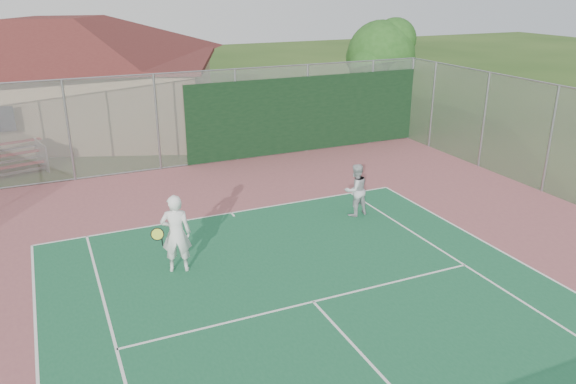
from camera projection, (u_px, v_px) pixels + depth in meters
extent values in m
cylinder|color=gray|center=(69.00, 131.00, 19.00)|extent=(0.08, 0.08, 3.50)
cylinder|color=gray|center=(157.00, 123.00, 20.15)|extent=(0.08, 0.08, 3.50)
cylinder|color=gray|center=(236.00, 116.00, 21.30)|extent=(0.08, 0.08, 3.50)
cylinder|color=gray|center=(307.00, 109.00, 22.45)|extent=(0.08, 0.08, 3.50)
cylinder|color=gray|center=(371.00, 103.00, 23.60)|extent=(0.08, 0.08, 3.50)
cylinder|color=gray|center=(411.00, 99.00, 24.37)|extent=(0.08, 0.08, 3.50)
cylinder|color=gray|center=(181.00, 72.00, 19.93)|extent=(20.00, 0.05, 0.05)
cylinder|color=gray|center=(188.00, 165.00, 21.13)|extent=(20.00, 0.05, 0.05)
cube|color=#999EA0|center=(185.00, 120.00, 20.54)|extent=(20.00, 0.02, 3.50)
cube|color=black|center=(308.00, 114.00, 22.48)|extent=(10.00, 0.04, 3.00)
cylinder|color=gray|center=(432.00, 105.00, 23.09)|extent=(0.08, 0.08, 3.50)
cylinder|color=gray|center=(484.00, 121.00, 20.52)|extent=(0.08, 0.08, 3.50)
cylinder|color=gray|center=(550.00, 140.00, 17.95)|extent=(0.08, 0.08, 3.50)
cube|color=#999EA0|center=(484.00, 121.00, 20.52)|extent=(0.02, 9.00, 3.50)
cube|color=tan|center=(64.00, 97.00, 25.59)|extent=(14.89, 12.37, 3.19)
cube|color=maroon|center=(59.00, 61.00, 25.02)|extent=(15.57, 13.06, 0.19)
pyramid|color=maroon|center=(53.00, 17.00, 24.37)|extent=(16.38, 13.61, 1.91)
cube|color=black|center=(128.00, 123.00, 22.91)|extent=(0.96, 0.06, 2.23)
cube|color=maroon|center=(5.00, 168.00, 19.94)|extent=(2.66, 0.82, 0.04)
cube|color=#B2B5BA|center=(6.00, 174.00, 19.81)|extent=(2.66, 0.80, 0.04)
cube|color=maroon|center=(4.00, 156.00, 20.25)|extent=(2.66, 0.82, 0.04)
cube|color=#B2B5BA|center=(5.00, 162.00, 20.12)|extent=(2.66, 0.80, 0.04)
cube|color=maroon|center=(3.00, 144.00, 20.56)|extent=(2.66, 0.82, 0.04)
cube|color=#B2B5BA|center=(3.00, 150.00, 20.43)|extent=(2.66, 0.80, 0.04)
cube|color=#B2B5BA|center=(42.00, 155.00, 20.77)|extent=(0.40, 1.58, 0.98)
cylinder|color=#382014|center=(378.00, 101.00, 26.16)|extent=(0.34, 0.34, 2.68)
sphere|color=#1E4B17|center=(381.00, 55.00, 25.43)|extent=(3.06, 3.06, 3.06)
sphere|color=#1E4B17|center=(393.00, 61.00, 26.14)|extent=(2.10, 2.10, 2.10)
sphere|color=#1E4B17|center=(371.00, 67.00, 24.98)|extent=(1.91, 1.91, 1.91)
sphere|color=#1E4B17|center=(395.00, 70.00, 24.97)|extent=(1.72, 1.72, 1.72)
sphere|color=#1E4B17|center=(366.00, 57.00, 26.04)|extent=(1.91, 1.91, 1.91)
sphere|color=#1E4B17|center=(395.00, 39.00, 25.26)|extent=(1.91, 1.91, 1.91)
imported|color=white|center=(176.00, 234.00, 13.09)|extent=(0.80, 0.64, 1.91)
imported|color=#B0B2B5|center=(356.00, 191.00, 16.36)|extent=(0.82, 0.68, 1.57)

